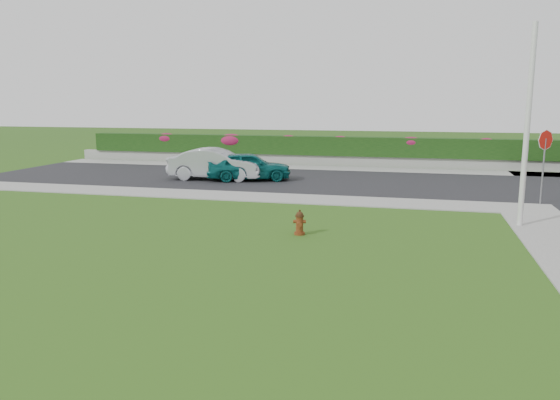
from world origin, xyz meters
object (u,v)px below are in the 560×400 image
(fire_hydrant, at_px, (300,223))
(utility_pole, at_px, (527,127))
(stop_sign, at_px, (545,149))
(sedan_teal, at_px, (249,166))
(sedan_silver, at_px, (216,164))

(fire_hydrant, xyz_separation_m, utility_pole, (6.24, 2.61, 2.64))
(fire_hydrant, height_order, stop_sign, stop_sign)
(fire_hydrant, bearing_deg, sedan_teal, 103.02)
(sedan_silver, bearing_deg, utility_pole, -123.42)
(sedan_silver, relative_size, utility_pole, 0.76)
(stop_sign, bearing_deg, sedan_silver, 150.16)
(sedan_teal, height_order, stop_sign, stop_sign)
(fire_hydrant, distance_m, stop_sign, 10.15)
(sedan_teal, bearing_deg, utility_pole, -143.05)
(utility_pole, bearing_deg, stop_sign, 70.94)
(utility_pole, distance_m, stop_sign, 4.24)
(fire_hydrant, relative_size, utility_pole, 0.12)
(fire_hydrant, distance_m, sedan_silver, 11.45)
(fire_hydrant, xyz_separation_m, sedan_silver, (-6.13, 9.67, 0.44))
(utility_pole, relative_size, stop_sign, 2.17)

